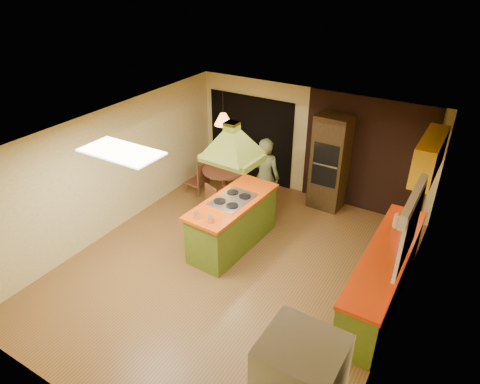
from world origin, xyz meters
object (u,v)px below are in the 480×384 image
Objects in this scene: dining_table at (224,177)px; man at (265,177)px; kitchen_island at (233,223)px; canister_large at (398,221)px; wall_oven at (330,162)px.

man is at bearing -5.77° from dining_table.
kitchen_island reaches higher than dining_table.
canister_large reaches higher than dining_table.
kitchen_island is at bearing -52.25° from dining_table.
kitchen_island is 1.86m from dining_table.
dining_table is at bearing -13.59° from man.
wall_oven reaches higher than kitchen_island.
man is at bearing -134.16° from wall_oven.
man reaches higher than dining_table.
dining_table is at bearing 170.18° from canister_large.
man is (-0.05, 1.36, 0.36)m from kitchen_island.
kitchen_island is at bearing -164.09° from canister_large.
wall_oven is at bearing 70.41° from kitchen_island.
canister_large is at bearing 19.25° from kitchen_island.
wall_oven is (0.99, 2.34, 0.55)m from kitchen_island.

